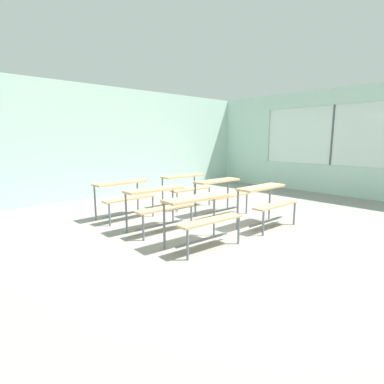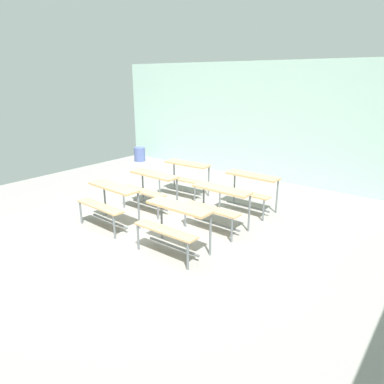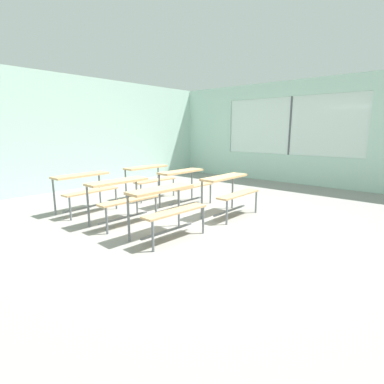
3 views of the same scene
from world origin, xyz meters
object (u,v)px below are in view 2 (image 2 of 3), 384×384
Objects in this scene: desk_bench_r1c0 at (150,183)px; desk_bench_r1c1 at (218,199)px; trash_bin at (140,154)px; desk_bench_r0c0 at (109,197)px; desk_bench_r2c1 at (249,184)px; desk_bench_r2c0 at (184,171)px; desk_bench_r0c1 at (174,218)px.

desk_bench_r1c0 is 1.63m from desk_bench_r1c1.
trash_bin is (-3.39, 2.94, -0.34)m from desk_bench_r1c0.
desk_bench_r0c0 is 2.75m from desk_bench_r2c1.
desk_bench_r1c1 is 2.51× the size of trash_bin.
trash_bin is at bearing 150.74° from desk_bench_r1c1.
desk_bench_r1c0 is at bearing -40.97° from trash_bin.
desk_bench_r2c0 is at bearing -28.22° from trash_bin.
desk_bench_r0c1 is 0.99× the size of desk_bench_r1c0.
desk_bench_r1c1 and desk_bench_r2c0 have the same top height.
desk_bench_r1c1 is at bearing -88.84° from desk_bench_r2c1.
desk_bench_r2c0 is (-0.04, 1.15, 0.00)m from desk_bench_r1c0.
desk_bench_r1c1 is 5.81m from trash_bin.
desk_bench_r0c1 is 0.98× the size of desk_bench_r2c0.
desk_bench_r1c0 and desk_bench_r2c0 have the same top height.
desk_bench_r1c0 is 1.15m from desk_bench_r2c0.
desk_bench_r2c1 is 5.33m from trash_bin.
desk_bench_r0c0 is 2.22m from desk_bench_r2c0.
desk_bench_r0c1 is 0.99× the size of desk_bench_r2c1.
desk_bench_r2c1 reaches higher than trash_bin.
desk_bench_r1c1 is (1.63, 0.03, 0.00)m from desk_bench_r1c0.
desk_bench_r0c0 is 1.95m from desk_bench_r1c1.
desk_bench_r0c1 and desk_bench_r1c0 have the same top height.
desk_bench_r2c1 is at bearing 91.24° from desk_bench_r1c1.
desk_bench_r2c0 and desk_bench_r2c1 have the same top height.
desk_bench_r1c1 is at bearing 36.94° from desk_bench_r0c0.
desk_bench_r2c1 is 2.51× the size of trash_bin.
desk_bench_r2c0 is 2.55× the size of trash_bin.
desk_bench_r2c0 is at bearing 94.28° from desk_bench_r0c0.
desk_bench_r0c0 is 1.00× the size of desk_bench_r2c0.
desk_bench_r1c0 is at bearing -178.14° from desk_bench_r1c1.
desk_bench_r0c1 is at bearing -33.48° from desk_bench_r1c0.
desk_bench_r1c0 is 2.53× the size of trash_bin.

